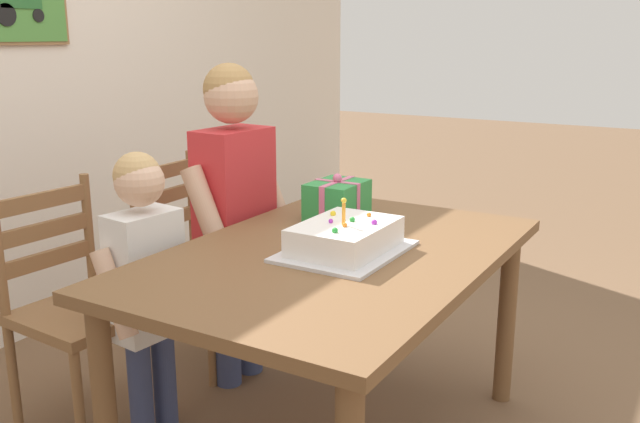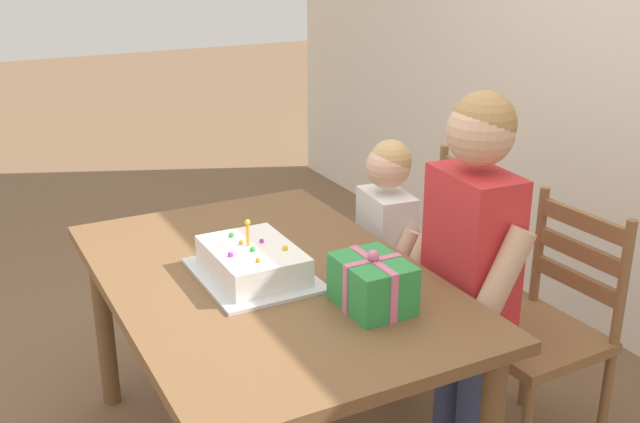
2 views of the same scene
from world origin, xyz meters
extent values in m
cube|color=olive|center=(0.19, 1.75, 1.59)|extent=(0.51, 0.02, 0.39)
cube|color=#4C8E3D|center=(0.19, 1.75, 1.59)|extent=(0.48, 0.01, 0.36)
cylinder|color=black|center=(0.11, 1.74, 1.53)|extent=(0.10, 0.01, 0.10)
cylinder|color=black|center=(0.28, 1.74, 1.53)|extent=(0.06, 0.01, 0.06)
cube|color=brown|center=(0.00, 0.00, 0.73)|extent=(1.48, 0.98, 0.04)
cylinder|color=brown|center=(0.66, -0.41, 0.35)|extent=(0.07, 0.07, 0.71)
cylinder|color=brown|center=(-0.66, 0.41, 0.35)|extent=(0.07, 0.07, 0.71)
cylinder|color=brown|center=(0.66, 0.41, 0.35)|extent=(0.07, 0.07, 0.71)
cube|color=silver|center=(-0.01, -0.04, 0.75)|extent=(0.44, 0.34, 0.01)
cube|color=white|center=(-0.01, -0.04, 0.80)|extent=(0.36, 0.26, 0.09)
cylinder|color=orange|center=(-0.03, -0.05, 0.88)|extent=(0.01, 0.01, 0.07)
sphere|color=yellow|center=(-0.03, -0.05, 0.93)|extent=(0.02, 0.02, 0.02)
sphere|color=orange|center=(0.10, -0.07, 0.85)|extent=(0.02, 0.02, 0.02)
sphere|color=orange|center=(-0.05, -0.06, 0.85)|extent=(0.02, 0.02, 0.02)
sphere|color=purple|center=(0.03, -0.13, 0.85)|extent=(0.02, 0.02, 0.02)
sphere|color=green|center=(0.02, -0.05, 0.85)|extent=(0.02, 0.02, 0.02)
sphere|color=purple|center=(-0.03, 0.00, 0.85)|extent=(0.02, 0.02, 0.02)
sphere|color=green|center=(-0.12, -0.07, 0.85)|extent=(0.02, 0.02, 0.02)
sphere|color=yellow|center=(0.06, 0.04, 0.85)|extent=(0.02, 0.02, 0.02)
cube|color=#2D8E42|center=(0.35, 0.19, 0.82)|extent=(0.23, 0.18, 0.15)
cube|color=#DB668E|center=(0.35, 0.19, 0.82)|extent=(0.24, 0.02, 0.15)
cube|color=#DB668E|center=(0.35, 0.19, 0.82)|extent=(0.02, 0.19, 0.15)
sphere|color=#DB668E|center=(0.35, 0.19, 0.91)|extent=(0.04, 0.04, 0.04)
cube|color=brown|center=(-0.33, 0.87, 0.45)|extent=(0.45, 0.45, 0.04)
cylinder|color=brown|center=(-0.15, 0.67, 0.21)|extent=(0.04, 0.04, 0.43)
cylinder|color=brown|center=(-0.53, 0.69, 0.21)|extent=(0.04, 0.04, 0.43)
cylinder|color=brown|center=(-0.12, 1.05, 0.21)|extent=(0.04, 0.04, 0.43)
cylinder|color=brown|center=(-0.50, 1.07, 0.21)|extent=(0.04, 0.04, 0.43)
cylinder|color=brown|center=(-0.12, 1.05, 0.70)|extent=(0.04, 0.04, 0.45)
cube|color=brown|center=(-0.31, 1.06, 0.63)|extent=(0.36, 0.05, 0.06)
cube|color=brown|center=(-0.31, 1.06, 0.74)|extent=(0.36, 0.05, 0.06)
cube|color=brown|center=(-0.31, 1.06, 0.85)|extent=(0.36, 0.05, 0.06)
cube|color=brown|center=(0.33, 0.87, 0.45)|extent=(0.44, 0.44, 0.04)
cylinder|color=brown|center=(0.52, 0.69, 0.21)|extent=(0.04, 0.04, 0.43)
cylinder|color=brown|center=(0.14, 0.67, 0.21)|extent=(0.04, 0.04, 0.43)
cylinder|color=brown|center=(0.51, 1.07, 0.21)|extent=(0.04, 0.04, 0.43)
cylinder|color=brown|center=(0.13, 1.05, 0.21)|extent=(0.04, 0.04, 0.43)
cylinder|color=brown|center=(0.51, 1.07, 0.70)|extent=(0.04, 0.04, 0.45)
cylinder|color=brown|center=(0.13, 1.05, 0.70)|extent=(0.04, 0.04, 0.45)
cube|color=brown|center=(0.32, 1.06, 0.63)|extent=(0.36, 0.04, 0.06)
cube|color=brown|center=(0.32, 1.06, 0.74)|extent=(0.36, 0.04, 0.06)
cube|color=brown|center=(0.32, 1.06, 0.85)|extent=(0.36, 0.04, 0.06)
cylinder|color=#38426B|center=(0.33, 0.62, 0.25)|extent=(0.11, 0.11, 0.50)
cylinder|color=#38426B|center=(0.19, 0.63, 0.25)|extent=(0.11, 0.11, 0.50)
cube|color=red|center=(0.26, 0.62, 0.79)|extent=(0.32, 0.21, 0.58)
cylinder|color=tan|center=(0.46, 0.57, 0.77)|extent=(0.10, 0.24, 0.38)
cylinder|color=tan|center=(0.06, 0.60, 0.77)|extent=(0.10, 0.24, 0.38)
sphere|color=tan|center=(0.26, 0.62, 1.21)|extent=(0.22, 0.22, 0.22)
sphere|color=#A87F4C|center=(0.26, 0.63, 1.23)|extent=(0.21, 0.21, 0.21)
cylinder|color=#38426B|center=(-0.20, 0.61, 0.20)|extent=(0.09, 0.09, 0.40)
cylinder|color=#38426B|center=(-0.31, 0.63, 0.20)|extent=(0.09, 0.09, 0.40)
cube|color=white|center=(-0.25, 0.62, 0.63)|extent=(0.26, 0.18, 0.45)
cylinder|color=#E0B293|center=(-0.10, 0.57, 0.61)|extent=(0.09, 0.19, 0.30)
cylinder|color=#E0B293|center=(-0.41, 0.61, 0.61)|extent=(0.09, 0.19, 0.30)
sphere|color=#E0B293|center=(-0.25, 0.62, 0.96)|extent=(0.17, 0.17, 0.17)
sphere|color=tan|center=(-0.25, 0.63, 0.98)|extent=(0.16, 0.16, 0.16)
camera|label=1|loc=(-1.92, -1.08, 1.44)|focal=38.89mm
camera|label=2|loc=(2.06, -0.88, 1.79)|focal=42.63mm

